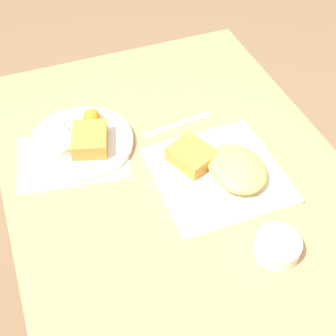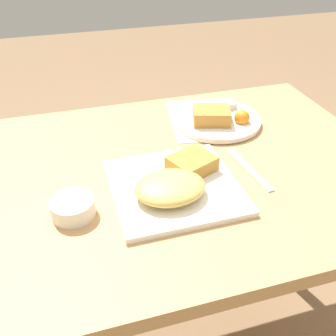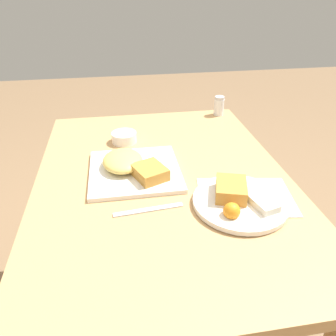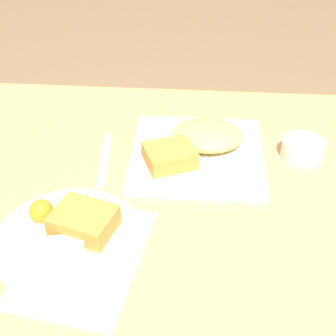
# 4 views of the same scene
# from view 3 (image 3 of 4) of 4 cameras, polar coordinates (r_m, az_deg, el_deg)

# --- Properties ---
(ground_plane) EXTENTS (8.00, 8.00, 0.00)m
(ground_plane) POSITION_cam_3_polar(r_m,az_deg,el_deg) (1.56, -0.63, -25.61)
(ground_plane) COLOR #846647
(dining_table) EXTENTS (1.07, 0.78, 0.75)m
(dining_table) POSITION_cam_3_polar(r_m,az_deg,el_deg) (1.07, -0.82, -5.65)
(dining_table) COLOR tan
(dining_table) RESTS_ON ground_plane
(menu_card) EXTENTS (0.23, 0.29, 0.00)m
(menu_card) POSITION_cam_3_polar(r_m,az_deg,el_deg) (0.96, 13.32, -4.86)
(menu_card) COLOR silver
(menu_card) RESTS_ON dining_table
(plate_square_near) EXTENTS (0.28, 0.28, 0.06)m
(plate_square_near) POSITION_cam_3_polar(r_m,az_deg,el_deg) (1.03, -6.27, 0.16)
(plate_square_near) COLOR white
(plate_square_near) RESTS_ON dining_table
(plate_oval_far) EXTENTS (0.26, 0.26, 0.05)m
(plate_oval_far) POSITION_cam_3_polar(r_m,az_deg,el_deg) (0.91, 12.24, -5.37)
(plate_oval_far) COLOR white
(plate_oval_far) RESTS_ON menu_card
(sauce_ramekin) EXTENTS (0.09, 0.09, 0.04)m
(sauce_ramekin) POSITION_cam_3_polar(r_m,az_deg,el_deg) (1.24, -7.65, 5.35)
(sauce_ramekin) COLOR white
(sauce_ramekin) RESTS_ON dining_table
(salt_shaker) EXTENTS (0.04, 0.04, 0.08)m
(salt_shaker) POSITION_cam_3_polar(r_m,az_deg,el_deg) (1.49, 8.86, 10.46)
(salt_shaker) COLOR white
(salt_shaker) RESTS_ON dining_table
(butter_knife) EXTENTS (0.03, 0.19, 0.00)m
(butter_knife) POSITION_cam_3_polar(r_m,az_deg,el_deg) (0.88, -3.41, -7.27)
(butter_knife) COLOR silver
(butter_knife) RESTS_ON dining_table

